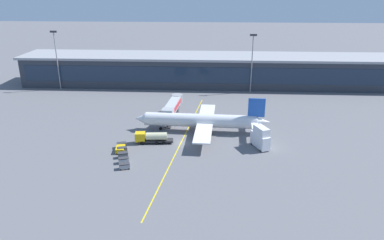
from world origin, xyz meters
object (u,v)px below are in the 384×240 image
catering_lift (260,138)px  fuel_tanker (152,137)px  main_airliner (201,120)px  baggage_cart_3 (122,150)px  baggage_cart_2 (123,155)px  pushback_tug (120,149)px  baggage_cart_0 (124,166)px  baggage_cart_4 (122,145)px  baggage_cart_1 (124,160)px

catering_lift → fuel_tanker: bearing=177.3°
main_airliner → baggage_cart_3: bearing=-142.5°
fuel_tanker → baggage_cart_2: size_ratio=3.69×
baggage_cart_3 → baggage_cart_2: bearing=-73.5°
catering_lift → main_airliner: bearing=146.9°
baggage_cart_2 → baggage_cart_3: 3.20m
pushback_tug → baggage_cart_0: (3.34, -9.58, -0.07)m
main_airliner → baggage_cart_3: 26.61m
catering_lift → baggage_cart_4: bearing=-176.9°
main_airliner → baggage_cart_0: main_airliner is taller
pushback_tug → baggage_cart_1: size_ratio=1.35×
pushback_tug → baggage_cart_1: (2.43, -6.51, -0.07)m
pushback_tug → baggage_cart_1: baggage_cart_1 is taller
baggage_cart_3 → baggage_cart_0: bearing=-73.5°
baggage_cart_1 → baggage_cart_4: (-2.73, 9.20, 0.00)m
main_airliner → baggage_cart_2: main_airliner is taller
baggage_cart_4 → catering_lift: bearing=3.1°
baggage_cart_1 → pushback_tug: bearing=110.4°
pushback_tug → baggage_cart_3: 0.72m
main_airliner → baggage_cart_1: size_ratio=14.06×
fuel_tanker → baggage_cart_2: 11.49m
baggage_cart_4 → baggage_cart_0: bearing=-73.5°
baggage_cart_1 → baggage_cart_2: size_ratio=1.00×
fuel_tanker → catering_lift: size_ratio=1.52×
baggage_cart_0 → baggage_cart_4: 12.80m
baggage_cart_0 → baggage_cart_1: bearing=106.5°
pushback_tug → catering_lift: bearing=7.1°
pushback_tug → baggage_cart_2: baggage_cart_2 is taller
main_airliner → baggage_cart_0: size_ratio=14.06×
catering_lift → baggage_cart_2: bearing=-167.4°
catering_lift → baggage_cart_1: catering_lift is taller
fuel_tanker → baggage_cart_0: size_ratio=3.69×
pushback_tug → baggage_cart_4: baggage_cart_4 is taller
baggage_cart_1 → baggage_cart_4: same height
main_airliner → baggage_cart_1: (-19.16, -22.24, -2.89)m
fuel_tanker → catering_lift: 30.81m
catering_lift → baggage_cart_4: 38.79m
baggage_cart_2 → catering_lift: bearing=12.6°
catering_lift → baggage_cart_3: 38.17m
catering_lift → baggage_cart_1: size_ratio=2.43×
baggage_cart_3 → baggage_cart_4: same height
main_airliner → pushback_tug: bearing=-143.9°
catering_lift → baggage_cart_3: catering_lift is taller
baggage_cart_2 → baggage_cart_3: size_ratio=1.00×
fuel_tanker → baggage_cart_2: bearing=-122.2°
fuel_tanker → baggage_cart_0: fuel_tanker is taller
baggage_cart_3 → catering_lift: bearing=7.8°
baggage_cart_2 → baggage_cart_3: bearing=106.5°
main_airliner → fuel_tanker: size_ratio=3.81×
fuel_tanker → baggage_cart_1: size_ratio=3.69×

